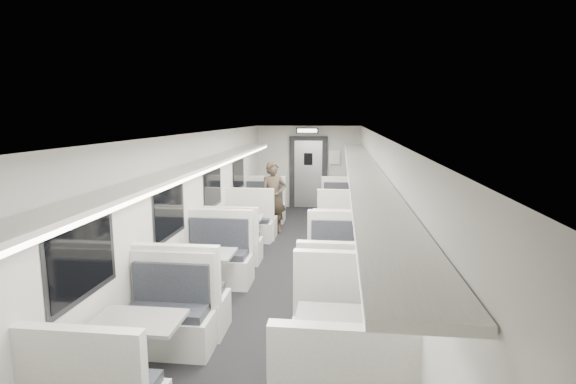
% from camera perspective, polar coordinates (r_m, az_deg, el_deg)
% --- Properties ---
extents(room, '(3.24, 12.24, 2.64)m').
position_cam_1_polar(room, '(7.26, -0.79, -2.10)').
color(room, black).
rests_on(room, ground).
extents(booth_left_a, '(1.06, 2.14, 1.15)m').
position_cam_1_polar(booth_left_a, '(10.76, -3.79, -2.70)').
color(booth_left_a, beige).
rests_on(booth_left_a, room).
extents(booth_left_b, '(0.99, 2.02, 1.08)m').
position_cam_1_polar(booth_left_b, '(9.11, -5.78, -5.16)').
color(booth_left_b, beige).
rests_on(booth_left_b, room).
extents(booth_left_c, '(1.09, 2.21, 1.18)m').
position_cam_1_polar(booth_left_c, '(6.63, -10.82, -10.66)').
color(booth_left_c, beige).
rests_on(booth_left_c, room).
extents(booth_left_d, '(1.03, 2.10, 1.12)m').
position_cam_1_polar(booth_left_d, '(4.91, -18.36, -18.86)').
color(booth_left_d, beige).
rests_on(booth_left_d, room).
extents(booth_right_a, '(1.07, 2.18, 1.17)m').
position_cam_1_polar(booth_right_a, '(10.52, 6.94, -3.00)').
color(booth_right_a, beige).
rests_on(booth_right_a, room).
extents(booth_right_b, '(1.04, 2.10, 1.12)m').
position_cam_1_polar(booth_right_b, '(8.70, 6.97, -5.78)').
color(booth_right_b, beige).
rests_on(booth_right_b, room).
extents(booth_right_c, '(1.13, 2.29, 1.22)m').
position_cam_1_polar(booth_right_c, '(6.22, 7.04, -11.83)').
color(booth_right_c, beige).
rests_on(booth_right_c, room).
extents(booth_right_d, '(1.13, 2.29, 1.23)m').
position_cam_1_polar(booth_right_d, '(4.61, 7.15, -19.87)').
color(booth_right_d, beige).
rests_on(booth_right_d, room).
extents(passenger, '(0.69, 0.54, 1.65)m').
position_cam_1_polar(passenger, '(10.31, -1.87, -0.72)').
color(passenger, black).
rests_on(passenger, room).
extents(window_a, '(0.02, 1.18, 0.84)m').
position_cam_1_polar(window_a, '(10.81, -6.28, 2.51)').
color(window_a, black).
rests_on(window_a, room).
extents(window_b, '(0.02, 1.18, 0.84)m').
position_cam_1_polar(window_b, '(8.70, -9.51, 0.72)').
color(window_b, black).
rests_on(window_b, room).
extents(window_c, '(0.02, 1.18, 0.84)m').
position_cam_1_polar(window_c, '(6.65, -14.78, -2.20)').
color(window_c, black).
rests_on(window_c, room).
extents(window_d, '(0.02, 1.18, 0.84)m').
position_cam_1_polar(window_d, '(4.73, -24.56, -7.53)').
color(window_d, black).
rests_on(window_d, room).
extents(luggage_rack_left, '(0.46, 10.40, 0.09)m').
position_cam_1_polar(luggage_rack_left, '(7.13, -11.10, 3.33)').
color(luggage_rack_left, beige).
rests_on(luggage_rack_left, room).
extents(luggage_rack_right, '(0.46, 10.40, 0.09)m').
position_cam_1_polar(luggage_rack_right, '(6.80, 9.33, 3.08)').
color(luggage_rack_right, beige).
rests_on(luggage_rack_right, room).
extents(vestibule_door, '(1.10, 0.13, 2.10)m').
position_cam_1_polar(vestibule_door, '(13.12, 2.59, 2.44)').
color(vestibule_door, black).
rests_on(vestibule_door, room).
extents(exit_sign, '(0.62, 0.12, 0.16)m').
position_cam_1_polar(exit_sign, '(12.54, 2.47, 7.80)').
color(exit_sign, black).
rests_on(exit_sign, room).
extents(wall_notice, '(0.32, 0.02, 0.40)m').
position_cam_1_polar(wall_notice, '(13.02, 5.90, 4.39)').
color(wall_notice, silver).
rests_on(wall_notice, room).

